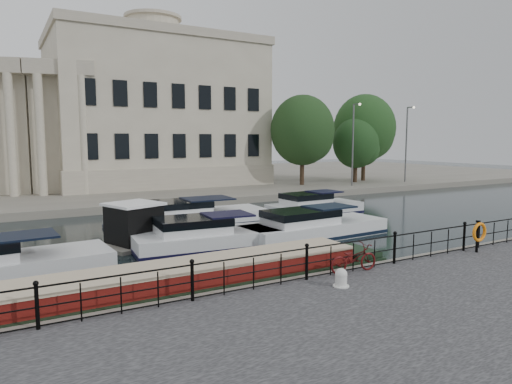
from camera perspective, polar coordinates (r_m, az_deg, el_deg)
ground_plane at (r=17.31m, az=1.86°, el=-10.68°), size 160.00×160.00×0.00m
far_bank at (r=54.01m, az=-20.26°, el=1.01°), size 120.00×42.00×0.55m
railing at (r=15.18m, az=6.36°, el=-8.49°), size 24.14×0.14×1.22m
civic_building at (r=49.43m, az=-20.90°, el=8.36°), size 53.55×31.84×16.85m
lamp_posts at (r=49.09m, az=15.38°, el=5.96°), size 8.24×1.55×8.07m
bicycle at (r=16.29m, az=12.09°, el=-8.12°), size 1.93×0.79×0.99m
mooring_bollard at (r=14.76m, az=10.59°, el=-10.52°), size 0.52×0.52×0.58m
life_ring_post at (r=20.65m, az=26.11°, el=-4.59°), size 0.81×0.21×1.32m
narrowboat at (r=15.11m, az=-9.14°, el=-11.92°), size 15.91×2.29×1.58m
harbour_hut at (r=22.85m, az=-14.99°, el=-4.19°), size 3.80×3.49×2.19m
cabin_cruisers at (r=24.27m, az=-5.66°, el=-4.78°), size 26.94×10.09×1.99m
trees at (r=49.83m, az=10.75°, el=7.18°), size 15.42×7.17×9.60m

